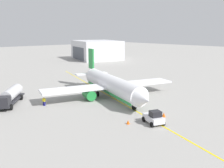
% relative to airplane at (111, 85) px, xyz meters
% --- Properties ---
extents(ground_plane, '(400.00, 400.00, 0.00)m').
position_rel_airplane_xyz_m(ground_plane, '(0.45, -0.13, -2.71)').
color(ground_plane, '#9E9B96').
extents(airplane, '(30.02, 30.15, 9.78)m').
position_rel_airplane_xyz_m(airplane, '(0.00, 0.00, 0.00)').
color(airplane, white).
rests_on(airplane, ground).
extents(fuel_tanker, '(10.28, 8.44, 3.15)m').
position_rel_airplane_xyz_m(fuel_tanker, '(-8.98, -18.57, -0.98)').
color(fuel_tanker, '#2D2D33').
rests_on(fuel_tanker, ground).
extents(pushback_tug, '(4.07, 3.33, 2.20)m').
position_rel_airplane_xyz_m(pushback_tug, '(16.56, -5.54, -1.70)').
color(pushback_tug, silver).
rests_on(pushback_tug, ground).
extents(refueling_worker, '(0.61, 0.51, 1.71)m').
position_rel_airplane_xyz_m(refueling_worker, '(-3.62, -14.09, -1.89)').
color(refueling_worker, navy).
rests_on(refueling_worker, ground).
extents(safety_cone_nose, '(0.57, 0.57, 0.63)m').
position_rel_airplane_xyz_m(safety_cone_nose, '(14.02, -8.65, -2.39)').
color(safety_cone_nose, '#F2590F').
rests_on(safety_cone_nose, ground).
extents(safety_cone_wingtip, '(0.65, 0.65, 0.72)m').
position_rel_airplane_xyz_m(safety_cone_wingtip, '(15.63, -1.75, -2.35)').
color(safety_cone_wingtip, '#F2590F').
rests_on(safety_cone_wingtip, ground).
extents(distant_hangar, '(29.12, 25.80, 9.52)m').
position_rel_airplane_xyz_m(distant_hangar, '(-62.08, 43.80, 2.04)').
color(distant_hangar, silver).
rests_on(distant_hangar, ground).
extents(taxi_line_marking, '(76.62, 22.69, 0.01)m').
position_rel_airplane_xyz_m(taxi_line_marking, '(0.45, -0.13, -2.70)').
color(taxi_line_marking, yellow).
rests_on(taxi_line_marking, ground).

